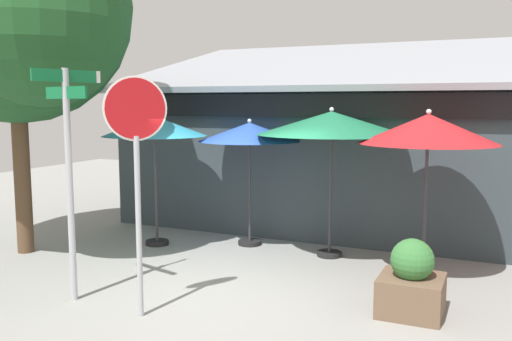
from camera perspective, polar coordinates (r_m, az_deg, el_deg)
ground_plane at (r=8.22m, az=-3.72°, el=-12.44°), size 28.00×28.00×0.10m
cafe_building at (r=12.96m, az=8.27°, el=2.16°), size 8.97×5.85×4.32m
street_sign_post at (r=7.70m, az=-18.97°, el=1.09°), size 0.91×0.97×3.15m
stop_sign at (r=6.85m, az=-12.38°, el=2.07°), size 0.51×0.62×3.02m
patio_umbrella_teal_left at (r=10.37m, az=-10.56°, el=4.43°), size 1.95×1.95×2.52m
patio_umbrella_royal_blue_center at (r=10.19m, az=-0.68°, el=3.89°), size 1.91×1.91×2.40m
patio_umbrella_forest_green_right at (r=9.49m, az=7.89°, el=4.85°), size 2.59×2.59×2.62m
patio_umbrella_crimson_far_right at (r=8.57m, az=17.55°, el=4.03°), size 2.07×2.07×2.60m
shade_tree at (r=10.40m, az=-23.56°, el=15.19°), size 4.49×4.07×6.40m
sidewalk_planter at (r=7.39m, az=15.94°, el=-11.25°), size 0.80×0.80×0.98m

